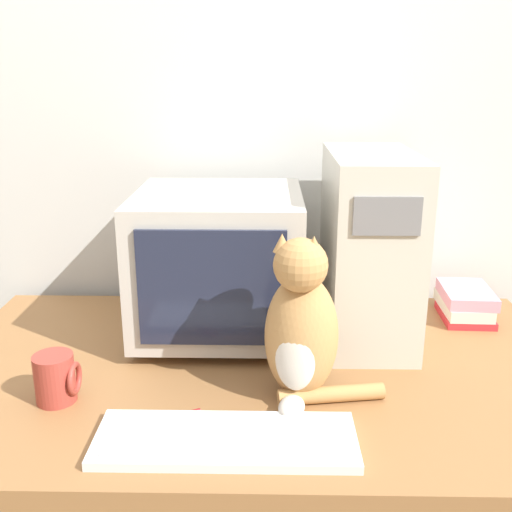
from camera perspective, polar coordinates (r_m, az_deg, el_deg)
wall_back at (r=1.76m, az=0.38°, el=12.12°), size 7.00×0.05×2.50m
desk at (r=1.63m, az=0.06°, el=-22.20°), size 1.49×0.88×0.75m
crt_monitor at (r=1.52m, az=-3.54°, el=-0.58°), size 0.41×0.42×0.37m
computer_tower at (r=1.53m, az=10.64°, el=0.92°), size 0.21×0.42×0.47m
keyboard at (r=1.15m, az=-2.90°, el=-17.07°), size 0.48×0.17×0.02m
cat at (r=1.23m, az=4.37°, el=-6.97°), size 0.27×0.22×0.36m
book_stack at (r=1.75m, az=19.28°, el=-4.23°), size 0.14×0.20×0.08m
pen at (r=1.23m, az=-8.81°, el=-15.14°), size 0.14×0.08×0.01m
mug at (r=1.33m, az=-18.48°, el=-10.98°), size 0.09×0.08×0.10m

